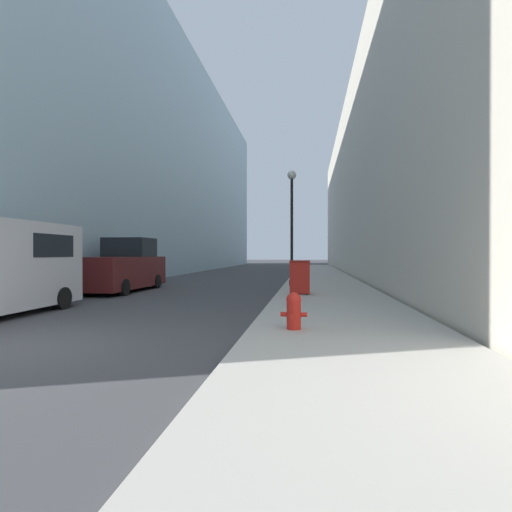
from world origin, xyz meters
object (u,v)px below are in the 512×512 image
object	(u,v)px
fire_hydrant	(294,310)
trash_bin	(300,277)
pickup_truck	(122,268)
lamppost	(292,212)

from	to	relation	value
fire_hydrant	trash_bin	bearing A→B (deg)	90.27
fire_hydrant	pickup_truck	world-z (taller)	pickup_truck
fire_hydrant	pickup_truck	distance (m)	11.48
trash_bin	lamppost	bearing A→B (deg)	96.96
fire_hydrant	lamppost	bearing A→B (deg)	92.64
trash_bin	pickup_truck	xyz separation A→B (m)	(-7.69, 1.58, 0.22)
fire_hydrant	lamppost	world-z (taller)	lamppost
pickup_truck	fire_hydrant	bearing A→B (deg)	-47.69
fire_hydrant	trash_bin	world-z (taller)	trash_bin
trash_bin	pickup_truck	bearing A→B (deg)	168.39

